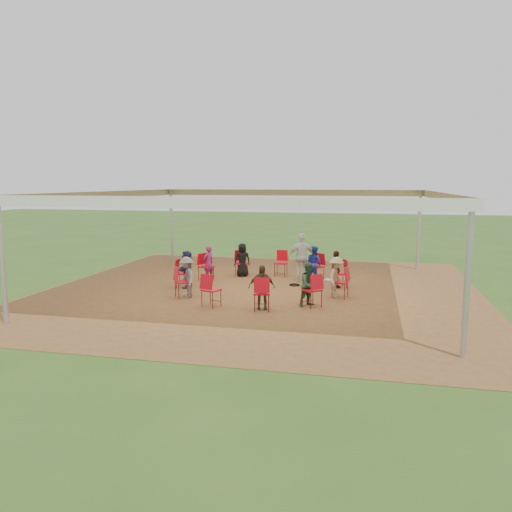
% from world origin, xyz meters
% --- Properties ---
extents(ground, '(80.00, 80.00, 0.00)m').
position_xyz_m(ground, '(0.00, 0.00, 0.00)').
color(ground, '#2D4F18').
rests_on(ground, ground).
extents(dirt_patch, '(13.00, 13.00, 0.00)m').
position_xyz_m(dirt_patch, '(0.00, 0.00, 0.01)').
color(dirt_patch, brown).
rests_on(dirt_patch, ground).
extents(tent, '(10.33, 10.33, 3.00)m').
position_xyz_m(tent, '(0.00, 0.00, 2.37)').
color(tent, '#B2B2B7').
rests_on(tent, ground).
extents(chair_0, '(0.52, 0.50, 0.90)m').
position_xyz_m(chair_0, '(2.42, -0.51, 0.45)').
color(chair_0, red).
rests_on(chair_0, ground).
extents(chair_1, '(0.56, 0.55, 0.90)m').
position_xyz_m(chair_1, '(2.31, 0.88, 0.45)').
color(chair_1, red).
rests_on(chair_1, ground).
extents(chair_2, '(0.60, 0.60, 0.90)m').
position_xyz_m(chair_2, '(1.47, 1.99, 0.45)').
color(chair_2, red).
rests_on(chair_2, ground).
extents(chair_3, '(0.45, 0.47, 0.90)m').
position_xyz_m(chair_3, '(0.16, 2.47, 0.45)').
color(chair_3, red).
rests_on(chair_3, ground).
extents(chair_4, '(0.58, 0.59, 0.90)m').
position_xyz_m(chair_4, '(-1.20, 2.16, 0.45)').
color(chair_4, red).
rests_on(chair_4, ground).
extents(chair_5, '(0.59, 0.58, 0.90)m').
position_xyz_m(chair_5, '(-2.18, 1.17, 0.45)').
color(chair_5, red).
rests_on(chair_5, ground).
extents(chair_6, '(0.47, 0.45, 0.90)m').
position_xyz_m(chair_6, '(-2.47, -0.19, 0.45)').
color(chair_6, red).
rests_on(chair_6, ground).
extents(chair_7, '(0.60, 0.60, 0.90)m').
position_xyz_m(chair_7, '(-1.97, -1.50, 0.45)').
color(chair_7, red).
rests_on(chair_7, ground).
extents(chair_8, '(0.55, 0.56, 0.90)m').
position_xyz_m(chair_8, '(-0.85, -2.32, 0.45)').
color(chair_8, red).
rests_on(chair_8, ground).
extents(chair_9, '(0.51, 0.52, 0.90)m').
position_xyz_m(chair_9, '(0.54, -2.41, 0.45)').
color(chair_9, red).
rests_on(chair_9, ground).
extents(chair_10, '(0.61, 0.61, 0.90)m').
position_xyz_m(chair_10, '(1.76, -1.74, 0.45)').
color(chair_10, red).
rests_on(chair_10, ground).
extents(person_seated_0, '(0.52, 0.82, 1.17)m').
position_xyz_m(person_seated_0, '(2.30, -0.49, 0.59)').
color(person_seated_0, tan).
rests_on(person_seated_0, ground).
extents(person_seated_1, '(0.57, 0.77, 1.17)m').
position_xyz_m(person_seated_1, '(2.20, 0.84, 0.59)').
color(person_seated_1, '#400F19').
rests_on(person_seated_1, ground).
extents(person_seated_2, '(0.65, 0.60, 1.17)m').
position_xyz_m(person_seated_2, '(1.40, 1.89, 0.59)').
color(person_seated_2, '#21329F').
rests_on(person_seated_2, ground).
extents(person_seated_3, '(0.66, 0.56, 1.17)m').
position_xyz_m(person_seated_3, '(-1.14, 2.06, 0.59)').
color(person_seated_3, black).
rests_on(person_seated_3, ground).
extents(person_seated_4, '(0.45, 0.51, 1.17)m').
position_xyz_m(person_seated_4, '(-2.07, 1.12, 0.59)').
color(person_seated_4, '#851F57').
rests_on(person_seated_4, ground).
extents(person_seated_5, '(0.49, 1.11, 1.17)m').
position_xyz_m(person_seated_5, '(-2.35, -0.18, 0.59)').
color(person_seated_5, '#1F1F44').
rests_on(person_seated_5, ground).
extents(person_seated_6, '(0.76, 0.83, 1.17)m').
position_xyz_m(person_seated_6, '(-1.88, -1.42, 0.59)').
color(person_seated_6, slate).
rests_on(person_seated_6, ground).
extents(person_seated_7, '(0.75, 0.49, 1.17)m').
position_xyz_m(person_seated_7, '(0.51, -2.30, 0.59)').
color(person_seated_7, brown).
rests_on(person_seated_7, ground).
extents(person_seated_8, '(0.63, 0.63, 1.17)m').
position_xyz_m(person_seated_8, '(1.68, -1.65, 0.59)').
color(person_seated_8, '#2A5235').
rests_on(person_seated_8, ground).
extents(standing_person, '(1.06, 0.81, 1.62)m').
position_xyz_m(standing_person, '(1.01, 1.70, 0.81)').
color(standing_person, silver).
rests_on(standing_person, ground).
extents(cable_coil, '(0.44, 0.44, 0.03)m').
position_xyz_m(cable_coil, '(0.91, 0.88, 0.02)').
color(cable_coil, black).
rests_on(cable_coil, ground).
extents(laptop, '(0.33, 0.39, 0.23)m').
position_xyz_m(laptop, '(2.15, -0.45, 0.56)').
color(laptop, '#B7B7BC').
rests_on(laptop, ground).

